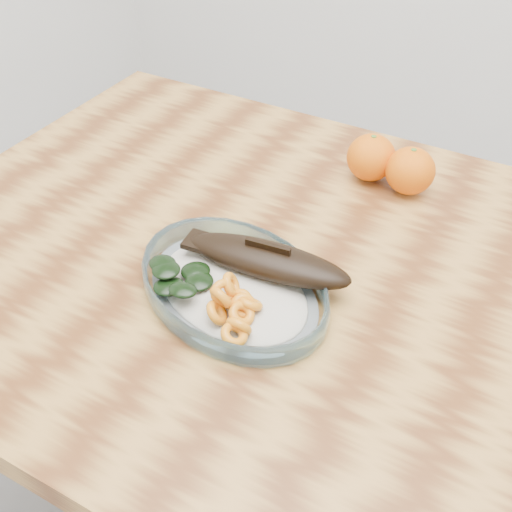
# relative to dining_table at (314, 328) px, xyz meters

# --- Properties ---
(dining_table) EXTENTS (1.20, 0.80, 0.75)m
(dining_table) POSITION_rel_dining_table_xyz_m (0.00, 0.00, 0.00)
(dining_table) COLOR brown
(dining_table) RESTS_ON ground
(plated_meal) EXTENTS (0.64, 0.64, 0.08)m
(plated_meal) POSITION_rel_dining_table_xyz_m (-0.08, -0.08, 0.12)
(plated_meal) COLOR white
(plated_meal) RESTS_ON dining_table
(orange_left) EXTENTS (0.08, 0.08, 0.08)m
(orange_left) POSITION_rel_dining_table_xyz_m (-0.03, 0.25, 0.14)
(orange_left) COLOR #E23704
(orange_left) RESTS_ON dining_table
(orange_right) EXTENTS (0.08, 0.08, 0.08)m
(orange_right) POSITION_rel_dining_table_xyz_m (0.04, 0.25, 0.14)
(orange_right) COLOR #E23704
(orange_right) RESTS_ON dining_table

